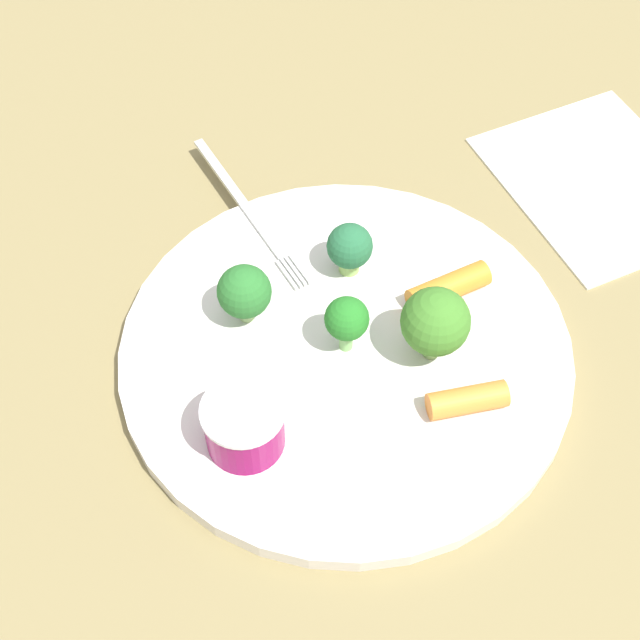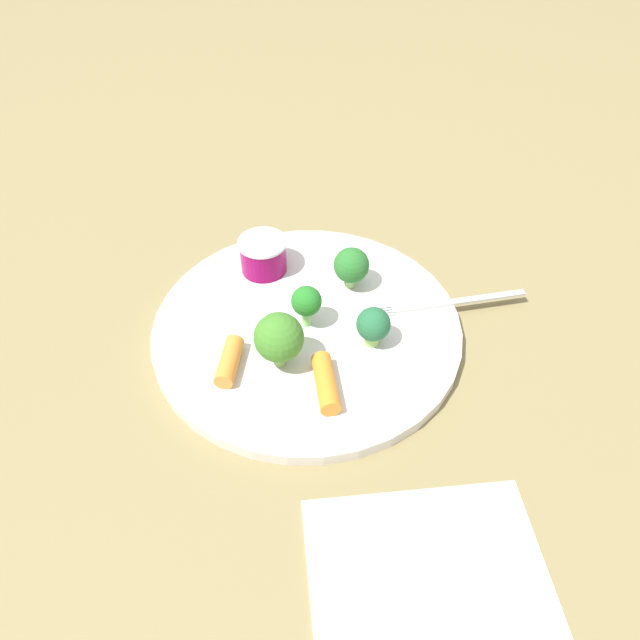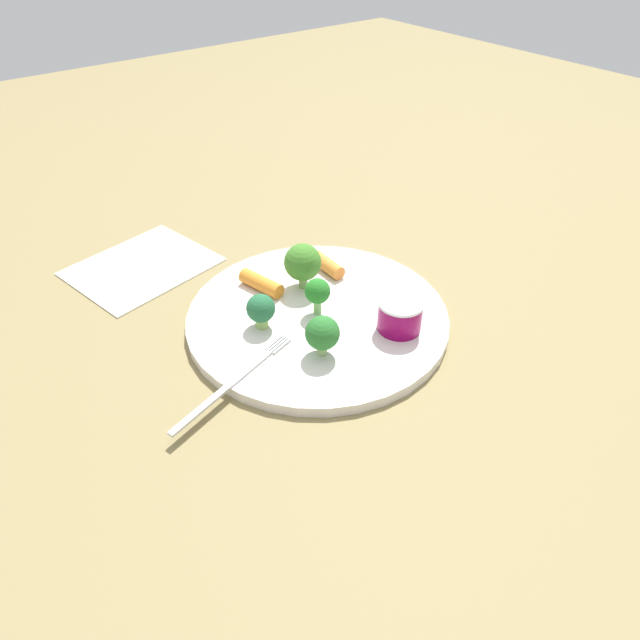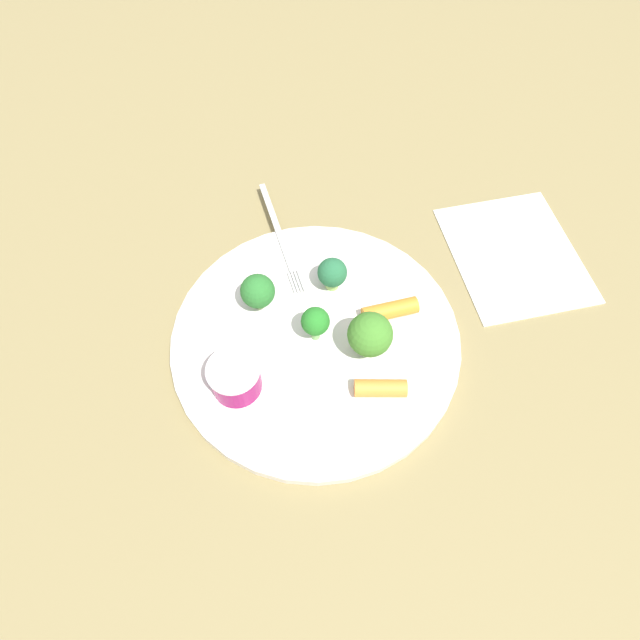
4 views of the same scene
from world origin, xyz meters
The scene contains 11 objects.
ground_plane centered at (0.00, 0.00, 0.00)m, with size 2.40×2.40×0.00m, color olive.
plate centered at (0.00, 0.00, 0.01)m, with size 0.29×0.29×0.01m, color silver.
sauce_cup centered at (-0.05, 0.07, 0.03)m, with size 0.05×0.05×0.04m.
broccoli_floret_0 centered at (0.06, -0.02, 0.03)m, with size 0.03×0.03×0.04m.
broccoli_floret_1 centered at (-0.02, -0.05, 0.05)m, with size 0.04×0.04×0.06m.
broccoli_floret_2 centered at (0.04, 0.06, 0.04)m, with size 0.03×0.03×0.04m.
broccoli_floret_3 centered at (0.00, 0.00, 0.04)m, with size 0.03×0.03×0.04m.
carrot_stick_0 centered at (-0.06, -0.06, 0.02)m, with size 0.02×0.02×0.05m, color orange.
carrot_stick_1 centered at (0.02, -0.08, 0.02)m, with size 0.02×0.02×0.06m, color orange.
fork centered at (0.13, 0.04, 0.01)m, with size 0.16×0.06×0.00m.
napkin centered at (0.11, -0.22, 0.00)m, with size 0.16×0.14×0.00m, color white.
Camera 4 is at (-0.27, 0.00, 0.48)m, focal length 30.38 mm.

